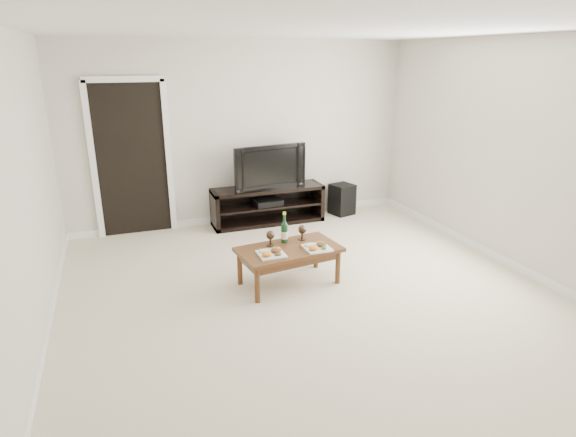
# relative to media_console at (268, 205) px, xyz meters

# --- Properties ---
(floor) EXTENTS (5.50, 5.50, 0.00)m
(floor) POSITION_rel_media_console_xyz_m (-0.29, -2.50, -0.28)
(floor) COLOR beige
(floor) RESTS_ON ground
(back_wall) EXTENTS (5.00, 0.04, 2.60)m
(back_wall) POSITION_rel_media_console_xyz_m (-0.29, 0.27, 1.02)
(back_wall) COLOR beige
(back_wall) RESTS_ON ground
(ceiling) EXTENTS (5.00, 5.50, 0.04)m
(ceiling) POSITION_rel_media_console_xyz_m (-0.29, -2.50, 2.35)
(ceiling) COLOR white
(ceiling) RESTS_ON back_wall
(doorway) EXTENTS (0.90, 0.02, 2.05)m
(doorway) POSITION_rel_media_console_xyz_m (-1.84, 0.24, 0.75)
(doorway) COLOR black
(doorway) RESTS_ON ground
(media_console) EXTENTS (1.65, 0.45, 0.55)m
(media_console) POSITION_rel_media_console_xyz_m (0.00, 0.00, 0.00)
(media_console) COLOR black
(media_console) RESTS_ON ground
(television) EXTENTS (1.11, 0.30, 0.64)m
(television) POSITION_rel_media_console_xyz_m (-0.00, 0.00, 0.59)
(television) COLOR black
(television) RESTS_ON media_console
(av_receiver) EXTENTS (0.42, 0.32, 0.08)m
(av_receiver) POSITION_rel_media_console_xyz_m (-0.01, -0.01, 0.05)
(av_receiver) COLOR black
(av_receiver) RESTS_ON media_console
(subwoofer) EXTENTS (0.39, 0.39, 0.48)m
(subwoofer) POSITION_rel_media_console_xyz_m (1.22, 0.01, -0.04)
(subwoofer) COLOR black
(subwoofer) RESTS_ON ground
(coffee_table) EXTENTS (1.15, 0.72, 0.42)m
(coffee_table) POSITION_rel_media_console_xyz_m (-0.40, -2.02, -0.07)
(coffee_table) COLOR #5B3019
(coffee_table) RESTS_ON ground
(plate_left) EXTENTS (0.27, 0.27, 0.07)m
(plate_left) POSITION_rel_media_console_xyz_m (-0.64, -2.14, 0.18)
(plate_left) COLOR white
(plate_left) RESTS_ON coffee_table
(plate_right) EXTENTS (0.27, 0.27, 0.07)m
(plate_right) POSITION_rel_media_console_xyz_m (-0.13, -2.14, 0.18)
(plate_right) COLOR white
(plate_right) RESTS_ON coffee_table
(wine_bottle) EXTENTS (0.07, 0.07, 0.35)m
(wine_bottle) POSITION_rel_media_console_xyz_m (-0.39, -1.84, 0.32)
(wine_bottle) COLOR #0E341B
(wine_bottle) RESTS_ON coffee_table
(goblet_left) EXTENTS (0.09, 0.09, 0.17)m
(goblet_left) POSITION_rel_media_console_xyz_m (-0.57, -1.89, 0.23)
(goblet_left) COLOR #36271D
(goblet_left) RESTS_ON coffee_table
(goblet_right) EXTENTS (0.09, 0.09, 0.17)m
(goblet_right) POSITION_rel_media_console_xyz_m (-0.18, -1.84, 0.23)
(goblet_right) COLOR #36271D
(goblet_right) RESTS_ON coffee_table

